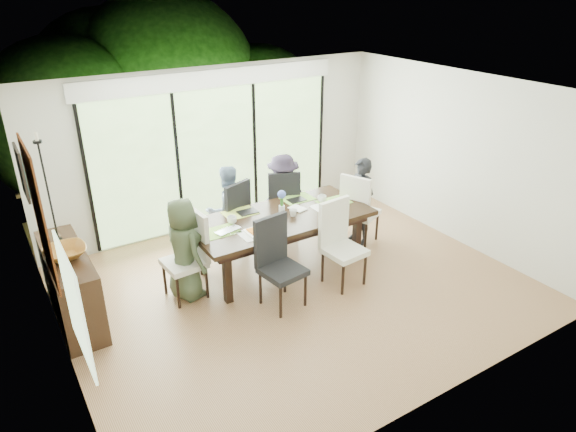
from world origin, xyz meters
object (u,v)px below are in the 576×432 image
cup_a (232,220)px  table_top (281,218)px  person_far_left (227,210)px  laptop (230,232)px  chair_far_right (282,202)px  bowl (65,252)px  person_right_end (360,202)px  chair_near_left (283,265)px  person_left_end (184,249)px  sideboard (71,286)px  person_far_right (283,197)px  vase (282,210)px  chair_left_end (183,257)px  chair_far_left (227,216)px  cup_c (322,199)px  chair_right_end (361,207)px  cup_b (293,213)px  chair_near_right (345,245)px

cup_a → table_top: bearing=-12.1°
person_far_left → laptop: size_ratio=3.91×
chair_far_right → bowl: bearing=35.3°
person_right_end → laptop: 2.34m
table_top → cup_a: 0.72m
chair_near_left → person_left_end: size_ratio=0.85×
sideboard → laptop: bearing=-11.1°
person_far_right → cup_a: size_ratio=10.40×
bowl → chair_far_right: bearing=10.8°
table_top → vase: (0.05, 0.05, 0.10)m
chair_left_end → chair_far_left: 1.35m
vase → sideboard: vase is taller
person_far_right → chair_far_left: bearing=0.1°
chair_left_end → person_far_left: 1.34m
chair_far_left → laptop: size_ratio=3.33×
chair_far_left → chair_far_right: 1.00m
cup_c → person_right_end: bearing=-8.4°
chair_left_end → chair_right_end: bearing=85.7°
person_right_end → laptop: bearing=-91.6°
person_right_end → cup_a: (-2.18, 0.15, 0.17)m
chair_right_end → laptop: chair_right_end is taller
chair_far_left → vase: 0.99m
table_top → person_right_end: 1.48m
chair_right_end → chair_near_left: size_ratio=1.00×
chair_left_end → person_far_right: (2.05, 0.83, 0.10)m
chair_right_end → person_far_left: size_ratio=0.85×
person_right_end → sideboard: size_ratio=0.87×
laptop → bowl: (-2.02, 0.30, 0.14)m
chair_far_left → laptop: 1.06m
laptop → bowl: bearing=157.8°
vase → cup_b: bearing=-56.3°
chair_right_end → chair_near_left: 2.18m
person_left_end → cup_b: size_ratio=12.90×
table_top → laptop: bearing=-173.3°
person_right_end → person_far_left: size_ratio=1.00×
chair_right_end → cup_a: chair_right_end is taller
chair_far_left → chair_near_right: same height
sideboard → person_right_end: bearing=-3.9°
laptop → cup_c: cup_c is taller
chair_near_left → person_right_end: (1.98, 0.87, 0.10)m
table_top → person_far_left: person_far_left is taller
chair_right_end → cup_a: (-2.20, 0.15, 0.27)m
person_left_end → cup_a: 0.81m
chair_far_right → sideboard: (-3.42, -0.55, -0.14)m
chair_near_left → person_far_left: size_ratio=0.85×
person_far_right → vase: 0.94m
laptop → cup_b: bearing=-13.8°
laptop → chair_far_right: bearing=20.3°
chair_far_right → person_far_right: 0.11m
sideboard → bowl: size_ratio=3.36×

